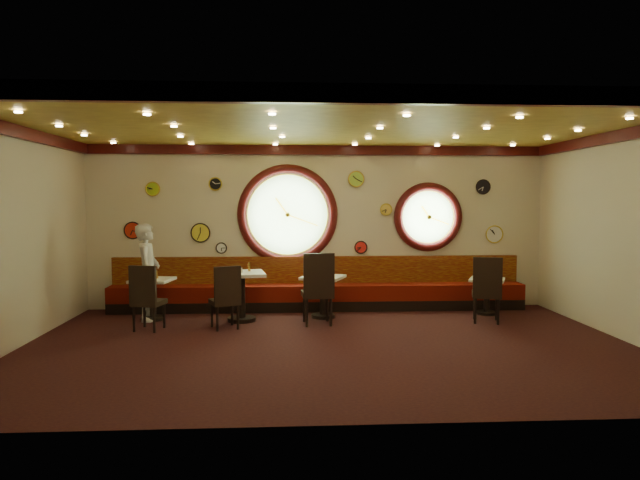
{
  "coord_description": "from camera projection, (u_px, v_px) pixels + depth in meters",
  "views": [
    {
      "loc": [
        -0.61,
        -8.25,
        2.13
      ],
      "look_at": [
        -0.09,
        0.8,
        1.5
      ],
      "focal_mm": 32.0,
      "sensor_mm": 36.0,
      "label": 1
    }
  ],
  "objects": [
    {
      "name": "wall_clock_6",
      "position": [
        153.0,
        189.0,
        11.0
      ],
      "size": [
        0.26,
        0.03,
        0.26
      ],
      "primitive_type": "cylinder",
      "rotation": [
        1.57,
        0.0,
        0.0
      ],
      "color": "#A0C727",
      "rests_on": "wall_back"
    },
    {
      "name": "condiment_b_pepper",
      "position": [
        242.0,
        270.0,
        9.92
      ],
      "size": [
        0.03,
        0.03,
        0.09
      ],
      "primitive_type": "cylinder",
      "color": "silver",
      "rests_on": "table_b"
    },
    {
      "name": "chair_a",
      "position": [
        146.0,
        294.0,
        9.25
      ],
      "size": [
        0.55,
        0.55,
        0.67
      ],
      "rotation": [
        0.0,
        0.0,
        -0.24
      ],
      "color": "black",
      "rests_on": "floor"
    },
    {
      "name": "wall_clock_5",
      "position": [
        483.0,
        187.0,
        11.37
      ],
      "size": [
        0.28,
        0.03,
        0.28
      ],
      "primitive_type": "cylinder",
      "rotation": [
        1.57,
        0.0,
        0.0
      ],
      "color": "black",
      "rests_on": "wall_back"
    },
    {
      "name": "wall_clock_2",
      "position": [
        201.0,
        233.0,
        11.11
      ],
      "size": [
        0.36,
        0.03,
        0.36
      ],
      "primitive_type": "cylinder",
      "rotation": [
        1.57,
        0.0,
        0.0
      ],
      "color": "yellow",
      "rests_on": "wall_back"
    },
    {
      "name": "porthole_right_ring",
      "position": [
        428.0,
        217.0,
        11.34
      ],
      "size": [
        1.09,
        0.03,
        1.09
      ],
      "primitive_type": "torus",
      "rotation": [
        1.57,
        0.0,
        0.0
      ],
      "color": "gold",
      "rests_on": "wall_back"
    },
    {
      "name": "chair_b",
      "position": [
        226.0,
        293.0,
        9.39
      ],
      "size": [
        0.57,
        0.57,
        0.65
      ],
      "rotation": [
        0.0,
        0.0,
        0.38
      ],
      "color": "black",
      "rests_on": "floor"
    },
    {
      "name": "porthole_right_frame",
      "position": [
        428.0,
        217.0,
        11.37
      ],
      "size": [
        1.38,
        0.18,
        1.38
      ],
      "primitive_type": "torus",
      "rotation": [
        1.57,
        0.0,
        0.0
      ],
      "color": "#3C0A0A",
      "rests_on": "wall_back"
    },
    {
      "name": "wall_clock_8",
      "position": [
        215.0,
        184.0,
        11.06
      ],
      "size": [
        0.24,
        0.03,
        0.24
      ],
      "primitive_type": "cylinder",
      "rotation": [
        1.57,
        0.0,
        0.0
      ],
      "color": "black",
      "rests_on": "wall_back"
    },
    {
      "name": "molding_back",
      "position": [
        318.0,
        150.0,
        11.12
      ],
      "size": [
        9.0,
        0.1,
        0.18
      ],
      "primitive_type": "cube",
      "color": "#3C0A0A",
      "rests_on": "wall_back"
    },
    {
      "name": "porthole_left_frame",
      "position": [
        288.0,
        215.0,
        11.21
      ],
      "size": [
        1.98,
        0.18,
        1.98
      ],
      "primitive_type": "torus",
      "rotation": [
        1.57,
        0.0,
        0.0
      ],
      "color": "#3C0A0A",
      "rests_on": "wall_back"
    },
    {
      "name": "chair_c",
      "position": [
        318.0,
        284.0,
        9.67
      ],
      "size": [
        0.56,
        0.56,
        0.77
      ],
      "rotation": [
        0.0,
        0.0,
        0.08
      ],
      "color": "black",
      "rests_on": "floor"
    },
    {
      "name": "porthole_right_glass",
      "position": [
        428.0,
        217.0,
        11.38
      ],
      "size": [
        1.1,
        0.02,
        1.1
      ],
      "primitive_type": "cylinder",
      "rotation": [
        1.57,
        0.0,
        0.0
      ],
      "color": "#92C677",
      "rests_on": "wall_back"
    },
    {
      "name": "wall_right",
      "position": [
        628.0,
        236.0,
        8.55
      ],
      "size": [
        0.02,
        6.0,
        3.2
      ],
      "primitive_type": "cube",
      "color": "beige",
      "rests_on": "floor"
    },
    {
      "name": "wall_clock_0",
      "position": [
        356.0,
        179.0,
        11.21
      ],
      "size": [
        0.3,
        0.03,
        0.3
      ],
      "primitive_type": "cylinder",
      "rotation": [
        1.57,
        0.0,
        0.0
      ],
      "color": "#9FCF40",
      "rests_on": "wall_back"
    },
    {
      "name": "condiment_b_bottle",
      "position": [
        249.0,
        267.0,
        10.13
      ],
      "size": [
        0.05,
        0.05,
        0.16
      ],
      "primitive_type": "cylinder",
      "color": "#CA892F",
      "rests_on": "table_b"
    },
    {
      "name": "table_d",
      "position": [
        487.0,
        292.0,
        10.66
      ],
      "size": [
        0.81,
        0.81,
        0.67
      ],
      "color": "black",
      "rests_on": "floor"
    },
    {
      "name": "porthole_left_ring",
      "position": [
        288.0,
        215.0,
        11.18
      ],
      "size": [
        1.61,
        0.03,
        1.61
      ],
      "primitive_type": "torus",
      "rotation": [
        1.57,
        0.0,
        0.0
      ],
      "color": "gold",
      "rests_on": "wall_back"
    },
    {
      "name": "condiment_a_bottle",
      "position": [
        157.0,
        274.0,
        10.18
      ],
      "size": [
        0.04,
        0.04,
        0.14
      ],
      "primitive_type": "cylinder",
      "color": "gold",
      "rests_on": "table_a"
    },
    {
      "name": "wall_back",
      "position": [
        318.0,
        227.0,
        11.28
      ],
      "size": [
        9.0,
        0.02,
        3.2
      ],
      "primitive_type": "cube",
      "color": "beige",
      "rests_on": "floor"
    },
    {
      "name": "wall_clock_9",
      "position": [
        133.0,
        230.0,
        11.03
      ],
      "size": [
        0.32,
        0.03,
        0.32
      ],
      "primitive_type": "cylinder",
      "rotation": [
        1.57,
        0.0,
        0.0
      ],
      "color": "red",
      "rests_on": "wall_back"
    },
    {
      "name": "banquette_seat",
      "position": [
        319.0,
        292.0,
        11.09
      ],
      "size": [
        8.0,
        0.55,
        0.3
      ],
      "primitive_type": "cube",
      "color": "#5A0E07",
      "rests_on": "banquette_base"
    },
    {
      "name": "condiment_c_salt",
      "position": [
        322.0,
        273.0,
        10.35
      ],
      "size": [
        0.04,
        0.04,
        0.11
      ],
      "primitive_type": "cylinder",
      "color": "#BABABF",
      "rests_on": "table_c"
    },
    {
      "name": "banquette_back",
      "position": [
        318.0,
        270.0,
        11.28
      ],
      "size": [
        8.0,
        0.1,
        0.55
      ],
      "primitive_type": "cube",
      "color": "#5C0A07",
      "rests_on": "wall_back"
    },
    {
      "name": "chair_d",
      "position": [
        487.0,
        285.0,
        9.86
      ],
      "size": [
        0.6,
        0.6,
        0.72
      ],
      "rotation": [
        0.0,
        0.0,
        -0.29
      ],
      "color": "black",
      "rests_on": "floor"
    },
    {
      "name": "ceiling",
      "position": [
        329.0,
        126.0,
        8.18
      ],
      "size": [
        9.0,
        6.0,
        0.02
      ],
      "primitive_type": "cube",
      "color": "gold",
      "rests_on": "wall_back"
    },
    {
      "name": "porthole_left_glass",
      "position": [
        288.0,
        215.0,
        11.22
      ],
      "size": [
        1.66,
        0.02,
        1.66
      ],
      "primitive_type": "cylinder",
      "rotation": [
        1.57,
        0.0,
        0.0
      ],
      "color": "#92C677",
      "rests_on": "wall_back"
    },
    {
      "name": "wall_clock_3",
      "position": [
        386.0,
        210.0,
        11.29
      ],
      "size": [
        0.22,
        0.03,
        0.22
      ],
      "primitive_type": "cylinder",
      "rotation": [
        1.57,
        0.0,
        0.0
      ],
      "color": "gold",
      "rests_on": "wall_back"
    },
    {
      "name": "condiment_a_salt",
      "position": [
        149.0,
        276.0,
        10.16
      ],
      "size": [
        0.04,
        0.04,
        0.1
      ],
      "primitive_type": "cylinder",
      "color": "silver",
      "rests_on": "table_a"
    },
    {
      "name": "condiment_c_pepper",
      "position": [
        327.0,
        274.0,
        10.29
      ],
      "size": [
        0.03,
        0.03,
        0.09
      ],
      "primitive_type": "cylinder",
      "color": "silver",
      "rests_on": "table_c"
    },
    {
      "name": "wall_front",
      "position": [
        353.0,
        258.0,
        5.3
      ],
      "size": [
        9.0,
        0.02,
        3.2
      ],
      "primitive_type": "cube",
      "color": "beige",
      "rests_on": "floor"
    },
    {
      "name": "molding_right",
      "position": [
        628.0,
        134.0,
        8.44
      ],
      "size": [
        0.1,
        6.0,
        0.18
      ],
      "primitive_type": "cube",
      "color": "#3C0A0A",
      "rests_on": "wall_back"
    },
    {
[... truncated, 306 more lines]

